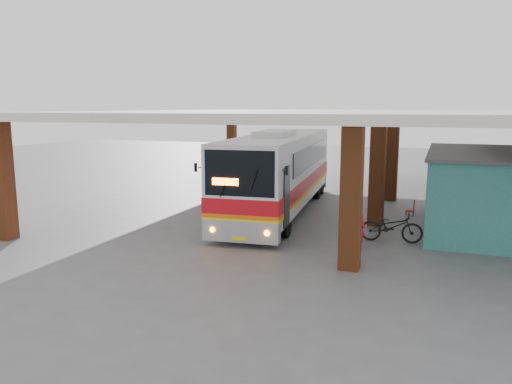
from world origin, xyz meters
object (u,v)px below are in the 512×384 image
Objects in this scene: pedestrian at (357,227)px; red_chair at (412,208)px; coach_bus at (280,171)px; motorcycle at (391,226)px.

red_chair is (1.44, 6.39, -0.44)m from pedestrian.
red_chair is at bearing -107.85° from pedestrian.
coach_bus is at bearing -54.22° from pedestrian.
motorcycle is 4.98m from red_chair.
motorcycle is at bearing -130.32° from pedestrian.
red_chair is (5.85, 1.31, -1.55)m from coach_bus.
coach_bus is 6.67m from motorcycle.
coach_bus is 6.82m from pedestrian.
pedestrian is at bearing 139.84° from motorcycle.
pedestrian is 2.10× the size of red_chair.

